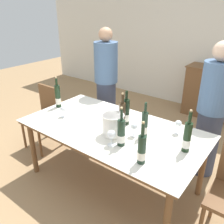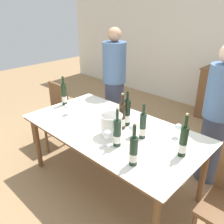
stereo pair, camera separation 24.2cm
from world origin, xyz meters
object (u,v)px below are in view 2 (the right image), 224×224
wine_glass_1 (132,128)px  person_host (114,86)px  wine_bottle_5 (122,117)px  person_guest_left (217,118)px  wine_bottle_4 (127,113)px  wine_bottle_2 (183,142)px  wine_bottle_3 (117,134)px  wine_glass_0 (178,128)px  wine_bottle_1 (64,95)px  wine_bottle_6 (143,126)px  wine_glass_2 (107,135)px  ice_bucket (111,124)px  chair_left_end (53,110)px  wine_glass_3 (67,107)px  wine_bottle_0 (134,151)px  dining_table (112,132)px

wine_glass_1 → person_host: size_ratio=0.09×
wine_bottle_5 → person_guest_left: person_guest_left is taller
wine_bottle_4 → person_host: bearing=140.8°
wine_bottle_2 → wine_bottle_3: 0.57m
wine_glass_0 → person_guest_left: (0.16, 0.54, -0.03)m
person_host → person_guest_left: (1.48, 0.05, -0.03)m
wine_bottle_1 → wine_bottle_6: 1.23m
wine_bottle_6 → wine_glass_1: (-0.08, -0.06, -0.02)m
wine_glass_2 → wine_glass_0: bearing=56.1°
wine_bottle_2 → wine_glass_1: size_ratio=2.78×
wine_bottle_3 → wine_glass_2: bearing=-139.6°
ice_bucket → wine_bottle_3: size_ratio=0.59×
wine_bottle_5 → chair_left_end: 1.39m
wine_glass_3 → wine_bottle_6: bearing=10.7°
wine_bottle_3 → chair_left_end: size_ratio=0.43×
wine_bottle_6 → wine_glass_2: wine_bottle_6 is taller
wine_bottle_4 → chair_left_end: wine_bottle_4 is taller
ice_bucket → wine_glass_2: ice_bucket is taller
wine_bottle_0 → wine_bottle_3: size_ratio=0.99×
wine_bottle_0 → wine_glass_3: bearing=170.0°
wine_bottle_2 → wine_glass_1: wine_bottle_2 is taller
ice_bucket → wine_bottle_0: bearing=-25.8°
wine_bottle_3 → wine_bottle_1: bearing=167.9°
ice_bucket → wine_bottle_2: wine_bottle_2 is taller
wine_glass_0 → chair_left_end: (-1.85, -0.22, -0.32)m
wine_bottle_4 → person_host: size_ratio=0.23×
wine_bottle_2 → dining_table: bearing=-176.1°
wine_glass_3 → chair_left_end: size_ratio=0.15×
wine_bottle_0 → chair_left_end: size_ratio=0.43×
wine_bottle_4 → wine_glass_0: wine_bottle_4 is taller
wine_glass_1 → wine_bottle_2: bearing=7.0°
wine_bottle_1 → wine_glass_2: bearing=-15.7°
chair_left_end → wine_bottle_6: bearing=-1.1°
wine_bottle_0 → person_host: bearing=138.4°
wine_bottle_1 → person_host: person_host is taller
dining_table → wine_bottle_4: (0.07, 0.16, 0.19)m
wine_glass_0 → wine_bottle_4: bearing=-164.4°
wine_bottle_0 → wine_bottle_4: (-0.49, 0.49, 0.01)m
wine_bottle_3 → wine_bottle_5: wine_bottle_5 is taller
wine_bottle_3 → person_host: size_ratio=0.23×
dining_table → person_host: (-0.73, 0.80, 0.15)m
wine_glass_1 → wine_bottle_4: bearing=141.1°
wine_bottle_6 → wine_glass_2: bearing=-114.9°
wine_bottle_6 → person_host: 1.32m
wine_bottle_0 → wine_bottle_3: 0.31m
wine_glass_0 → wine_bottle_3: bearing=-121.6°
wine_glass_3 → chair_left_end: bearing=162.2°
dining_table → wine_bottle_4: bearing=67.2°
ice_bucket → wine_glass_0: size_ratio=1.56×
wine_bottle_0 → person_host: (-1.28, 1.14, -0.03)m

